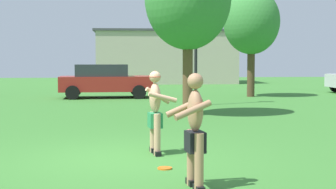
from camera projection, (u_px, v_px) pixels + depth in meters
ground_plane at (122, 159)px, 9.37m from camera, size 80.00×80.00×0.00m
player_near at (195, 129)px, 7.22m from camera, size 0.63×0.70×1.66m
player_in_green at (155, 109)px, 9.86m from camera, size 0.61×0.67×1.63m
frisbee at (165, 168)px, 8.56m from camera, size 0.25×0.25×0.03m
car_red_far_end at (105, 80)px, 23.90m from camera, size 4.37×2.16×1.58m
lamp_post at (196, 17)px, 19.81m from camera, size 0.60×0.24×5.67m
outbuilding_behind_lot at (165, 57)px, 38.37m from camera, size 10.61×5.32×3.95m
tree_left_field at (251, 22)px, 24.42m from camera, size 2.72×2.72×5.22m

